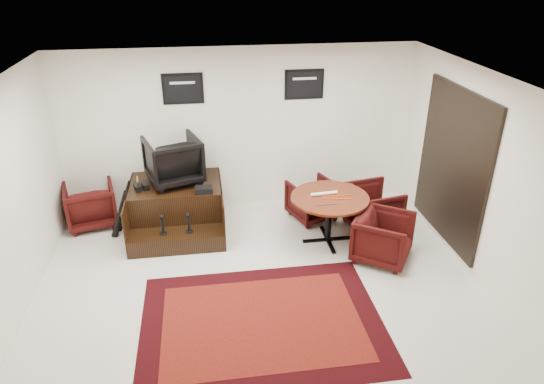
{
  "coord_description": "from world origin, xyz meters",
  "views": [
    {
      "loc": [
        -0.63,
        -5.39,
        4.09
      ],
      "look_at": [
        0.32,
        0.9,
        0.97
      ],
      "focal_mm": 32.0,
      "sensor_mm": 36.0,
      "label": 1
    }
  ],
  "objects_px": {
    "shine_podium": "(177,208)",
    "table_chair_corner": "(383,235)",
    "shine_chair": "(173,158)",
    "meeting_table": "(330,202)",
    "table_chair_back": "(313,198)",
    "armchair_side": "(90,203)",
    "table_chair_window": "(373,205)"
  },
  "relations": [
    {
      "from": "armchair_side",
      "to": "table_chair_back",
      "type": "relative_size",
      "value": 1.08
    },
    {
      "from": "table_chair_corner",
      "to": "armchair_side",
      "type": "bearing_deg",
      "value": 102.74
    },
    {
      "from": "meeting_table",
      "to": "table_chair_back",
      "type": "distance_m",
      "value": 0.85
    },
    {
      "from": "table_chair_back",
      "to": "shine_podium",
      "type": "bearing_deg",
      "value": -20.47
    },
    {
      "from": "table_chair_corner",
      "to": "shine_podium",
      "type": "bearing_deg",
      "value": 99.0
    },
    {
      "from": "shine_chair",
      "to": "table_chair_corner",
      "type": "height_order",
      "value": "shine_chair"
    },
    {
      "from": "shine_podium",
      "to": "shine_chair",
      "type": "bearing_deg",
      "value": 90.0
    },
    {
      "from": "table_chair_back",
      "to": "table_chair_window",
      "type": "bearing_deg",
      "value": 132.26
    },
    {
      "from": "shine_podium",
      "to": "table_chair_back",
      "type": "xyz_separation_m",
      "value": [
        2.27,
        -0.01,
        0.01
      ]
    },
    {
      "from": "armchair_side",
      "to": "table_chair_corner",
      "type": "xyz_separation_m",
      "value": [
        4.44,
        -1.72,
        0.0
      ]
    },
    {
      "from": "shine_podium",
      "to": "armchair_side",
      "type": "xyz_separation_m",
      "value": [
        -1.42,
        0.32,
        0.05
      ]
    },
    {
      "from": "armchair_side",
      "to": "table_chair_corner",
      "type": "bearing_deg",
      "value": 145.42
    },
    {
      "from": "table_chair_back",
      "to": "table_chair_corner",
      "type": "relative_size",
      "value": 0.92
    },
    {
      "from": "armchair_side",
      "to": "shine_podium",
      "type": "bearing_deg",
      "value": 153.96
    },
    {
      "from": "shine_chair",
      "to": "table_chair_back",
      "type": "distance_m",
      "value": 2.42
    },
    {
      "from": "armchair_side",
      "to": "meeting_table",
      "type": "height_order",
      "value": "armchair_side"
    },
    {
      "from": "shine_podium",
      "to": "armchair_side",
      "type": "height_order",
      "value": "armchair_side"
    },
    {
      "from": "shine_chair",
      "to": "armchair_side",
      "type": "bearing_deg",
      "value": -24.21
    },
    {
      "from": "shine_chair",
      "to": "meeting_table",
      "type": "relative_size",
      "value": 0.7
    },
    {
      "from": "shine_podium",
      "to": "table_chair_corner",
      "type": "distance_m",
      "value": 3.33
    },
    {
      "from": "table_chair_window",
      "to": "shine_podium",
      "type": "bearing_deg",
      "value": 71.6
    },
    {
      "from": "shine_chair",
      "to": "table_chair_corner",
      "type": "bearing_deg",
      "value": 135.35
    },
    {
      "from": "table_chair_back",
      "to": "armchair_side",
      "type": "bearing_deg",
      "value": -25.34
    },
    {
      "from": "table_chair_window",
      "to": "armchair_side",
      "type": "bearing_deg",
      "value": 70.31
    },
    {
      "from": "shine_chair",
      "to": "table_chair_back",
      "type": "bearing_deg",
      "value": 158.61
    },
    {
      "from": "shine_podium",
      "to": "armchair_side",
      "type": "distance_m",
      "value": 1.46
    },
    {
      "from": "table_chair_back",
      "to": "table_chair_window",
      "type": "xyz_separation_m",
      "value": [
        0.9,
        -0.47,
        0.04
      ]
    },
    {
      "from": "shine_podium",
      "to": "table_chair_corner",
      "type": "bearing_deg",
      "value": -24.91
    },
    {
      "from": "table_chair_corner",
      "to": "table_chair_back",
      "type": "bearing_deg",
      "value": 61.97
    },
    {
      "from": "meeting_table",
      "to": "table_chair_back",
      "type": "height_order",
      "value": "meeting_table"
    },
    {
      "from": "table_chair_window",
      "to": "table_chair_corner",
      "type": "distance_m",
      "value": 0.94
    },
    {
      "from": "table_chair_corner",
      "to": "table_chair_window",
      "type": "bearing_deg",
      "value": 24.4
    }
  ]
}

